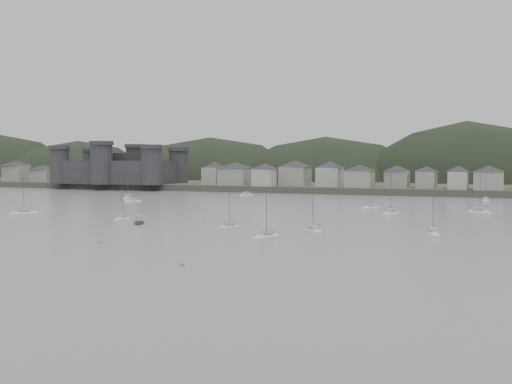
% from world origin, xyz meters
% --- Properties ---
extents(ground, '(900.00, 900.00, 0.00)m').
position_xyz_m(ground, '(0.00, 0.00, 0.00)').
color(ground, slate).
rests_on(ground, ground).
extents(far_shore_land, '(900.00, 250.00, 3.00)m').
position_xyz_m(far_shore_land, '(0.00, 295.00, 1.50)').
color(far_shore_land, '#383D2D').
rests_on(far_shore_land, ground).
extents(forested_ridge, '(851.55, 103.94, 102.57)m').
position_xyz_m(forested_ridge, '(4.83, 269.40, -11.28)').
color(forested_ridge, black).
rests_on(forested_ridge, ground).
extents(castle, '(66.00, 43.00, 20.00)m').
position_xyz_m(castle, '(-120.00, 179.80, 10.96)').
color(castle, '#2F2F31').
rests_on(castle, far_shore_land).
extents(waterfront_town, '(451.48, 28.46, 12.92)m').
position_xyz_m(waterfront_town, '(50.59, 183.34, 8.66)').
color(waterfront_town, gray).
rests_on(waterfront_town, far_shore_land).
extents(sailboat_lead, '(5.59, 6.59, 9.07)m').
position_xyz_m(sailboat_lead, '(10.66, 31.05, 0.18)').
color(sailboat_lead, silver).
rests_on(sailboat_lead, ground).
extents(moored_fleet, '(266.89, 172.17, 12.59)m').
position_xyz_m(moored_fleet, '(3.32, 72.11, 0.18)').
color(moored_fleet, silver).
rests_on(moored_fleet, ground).
extents(motor_launch_far, '(5.32, 7.34, 3.68)m').
position_xyz_m(motor_launch_far, '(-14.24, 31.20, 0.30)').
color(motor_launch_far, black).
rests_on(motor_launch_far, ground).
extents(mooring_buoys, '(156.63, 149.86, 0.70)m').
position_xyz_m(mooring_buoys, '(-3.31, 55.59, 0.15)').
color(mooring_buoys, '#D18345').
rests_on(mooring_buoys, ground).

